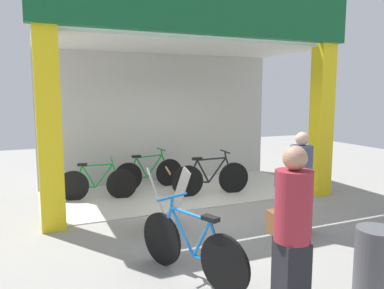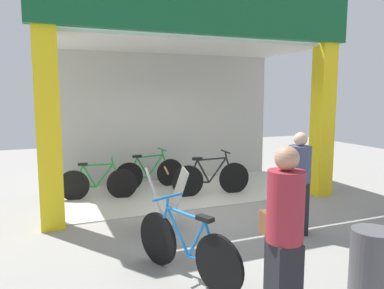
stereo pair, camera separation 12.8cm
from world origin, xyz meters
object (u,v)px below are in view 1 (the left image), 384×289
object	(u,v)px
bicycle_inside_0	(211,178)
bicycle_inside_2	(149,173)
sandwich_board_sign	(168,199)
pedestrian_2	(291,237)
trash_bin	(376,264)
bicycle_parked_0	(191,248)
pedestrian_3	(300,181)
bicycle_inside_1	(97,183)

from	to	relation	value
bicycle_inside_0	bicycle_inside_2	bearing A→B (deg)	135.01
bicycle_inside_0	sandwich_board_sign	size ratio (longest dim) A/B	1.80
pedestrian_2	trash_bin	size ratio (longest dim) A/B	2.24
bicycle_inside_0	bicycle_inside_2	world-z (taller)	bicycle_inside_0
bicycle_inside_0	sandwich_board_sign	world-z (taller)	sandwich_board_sign
bicycle_inside_0	bicycle_parked_0	world-z (taller)	bicycle_inside_0
trash_bin	pedestrian_3	bearing A→B (deg)	74.85
sandwich_board_sign	pedestrian_3	bearing A→B (deg)	-29.69
pedestrian_3	trash_bin	size ratio (longest dim) A/B	2.07
bicycle_inside_1	pedestrian_2	xyz separation A→B (m)	(0.90, -5.07, 0.54)
bicycle_inside_2	pedestrian_2	xyz separation A→B (m)	(-0.34, -5.54, 0.52)
bicycle_inside_1	bicycle_inside_2	world-z (taller)	bicycle_inside_2
pedestrian_2	trash_bin	world-z (taller)	pedestrian_2
pedestrian_3	bicycle_inside_0	bearing A→B (deg)	96.75
bicycle_inside_1	sandwich_board_sign	size ratio (longest dim) A/B	1.62
sandwich_board_sign	pedestrian_3	distance (m)	2.09
bicycle_inside_2	bicycle_parked_0	distance (m)	4.34
bicycle_inside_2	sandwich_board_sign	xyz separation A→B (m)	(-0.44, -2.54, 0.11)
bicycle_parked_0	bicycle_inside_0	bearing A→B (deg)	60.30
bicycle_parked_0	pedestrian_3	bearing A→B (deg)	18.34
sandwich_board_sign	trash_bin	distance (m)	3.18
bicycle_inside_1	trash_bin	bearing A→B (deg)	-67.40
bicycle_inside_0	trash_bin	size ratio (longest dim) A/B	2.26
bicycle_inside_1	trash_bin	xyz separation A→B (m)	(2.08, -4.99, 0.03)
sandwich_board_sign	pedestrian_2	world-z (taller)	pedestrian_2
pedestrian_2	trash_bin	xyz separation A→B (m)	(1.18, 0.09, -0.50)
trash_bin	bicycle_parked_0	bearing A→B (deg)	144.01
bicycle_inside_1	pedestrian_3	distance (m)	4.07
sandwich_board_sign	pedestrian_3	world-z (taller)	pedestrian_3
bicycle_parked_0	trash_bin	world-z (taller)	bicycle_parked_0
bicycle_inside_1	bicycle_inside_2	distance (m)	1.32
bicycle_inside_1	pedestrian_2	size ratio (longest dim) A/B	0.91
bicycle_inside_1	bicycle_parked_0	bearing A→B (deg)	-83.21
bicycle_inside_2	pedestrian_2	bearing A→B (deg)	-93.51
bicycle_inside_1	pedestrian_3	size ratio (longest dim) A/B	0.98
pedestrian_2	sandwich_board_sign	bearing A→B (deg)	92.00
pedestrian_2	pedestrian_3	world-z (taller)	pedestrian_2
pedestrian_2	bicycle_inside_0	bearing A→B (deg)	72.74
bicycle_inside_1	pedestrian_2	bearing A→B (deg)	-79.97
bicycle_inside_0	sandwich_board_sign	xyz separation A→B (m)	(-1.50, -1.49, 0.10)
pedestrian_3	trash_bin	xyz separation A→B (m)	(-0.51, -1.89, -0.44)
bicycle_inside_2	sandwich_board_sign	distance (m)	2.58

